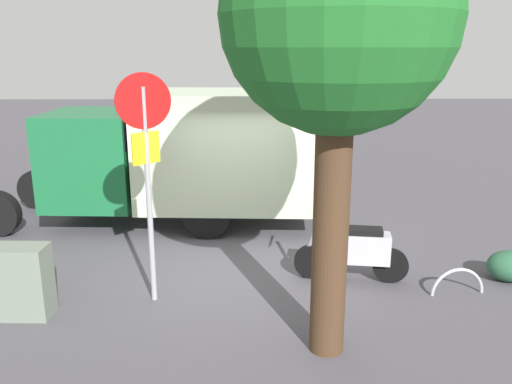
# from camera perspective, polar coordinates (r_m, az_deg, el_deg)

# --- Properties ---
(ground_plane) EXTENTS (60.00, 60.00, 0.00)m
(ground_plane) POSITION_cam_1_polar(r_m,az_deg,el_deg) (8.96, -2.65, -8.53)
(ground_plane) COLOR #4D4A51
(box_truck_near) EXTENTS (6.93, 2.49, 2.76)m
(box_truck_near) POSITION_cam_1_polar(r_m,az_deg,el_deg) (11.07, -7.89, 4.43)
(box_truck_near) COLOR black
(box_truck_near) RESTS_ON ground
(motorcycle) EXTENTS (1.81, 0.60, 1.20)m
(motorcycle) POSITION_cam_1_polar(r_m,az_deg,el_deg) (8.58, 10.49, -6.15)
(motorcycle) COLOR black
(motorcycle) RESTS_ON ground
(stop_sign) EXTENTS (0.71, 0.33, 3.31)m
(stop_sign) POSITION_cam_1_polar(r_m,az_deg,el_deg) (7.45, -11.76, 4.06)
(stop_sign) COLOR #9E9EA3
(stop_sign) RESTS_ON ground
(street_tree) EXTENTS (2.56, 2.56, 5.24)m
(street_tree) POSITION_cam_1_polar(r_m,az_deg,el_deg) (5.90, 8.93, 17.66)
(street_tree) COLOR #47301E
(street_tree) RESTS_ON ground
(utility_cabinet) EXTENTS (0.73, 0.46, 1.03)m
(utility_cabinet) POSITION_cam_1_polar(r_m,az_deg,el_deg) (8.03, -23.83, -8.84)
(utility_cabinet) COLOR slate
(utility_cabinet) RESTS_ON ground
(bike_rack_hoop) EXTENTS (0.85, 0.15, 0.85)m
(bike_rack_hoop) POSITION_cam_1_polar(r_m,az_deg,el_deg) (8.74, 20.85, -10.24)
(bike_rack_hoop) COLOR #B7B7BC
(bike_rack_hoop) RESTS_ON ground
(shrub_near_sign) EXTENTS (0.73, 0.60, 0.50)m
(shrub_near_sign) POSITION_cam_1_polar(r_m,az_deg,el_deg) (9.45, 25.74, -7.21)
(shrub_near_sign) COLOR #2B5D3F
(shrub_near_sign) RESTS_ON ground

